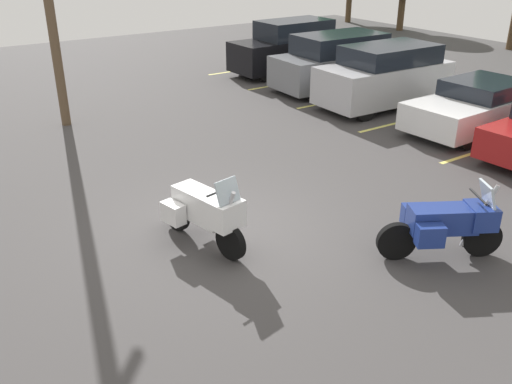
% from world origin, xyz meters
% --- Properties ---
extents(ground, '(44.00, 44.00, 0.10)m').
position_xyz_m(ground, '(0.00, 0.00, -0.05)').
color(ground, '#423F3F').
extents(motorcycle_touring, '(2.09, 1.03, 1.44)m').
position_xyz_m(motorcycle_touring, '(0.28, -0.64, 0.68)').
color(motorcycle_touring, black).
rests_on(motorcycle_touring, ground).
extents(motorcycle_second, '(1.36, 1.92, 1.35)m').
position_xyz_m(motorcycle_second, '(2.87, 2.50, 0.64)').
color(motorcycle_second, black).
rests_on(motorcycle_second, ground).
extents(parking_stripes, '(19.77, 4.94, 0.01)m').
position_xyz_m(parking_stripes, '(-1.34, 8.41, 0.00)').
color(parking_stripes, '#EAE066').
rests_on(parking_stripes, ground).
extents(car_black, '(1.85, 4.69, 2.00)m').
position_xyz_m(car_black, '(-9.76, 8.82, 0.98)').
color(car_black, black).
rests_on(car_black, ground).
extents(car_grey, '(2.10, 4.58, 1.91)m').
position_xyz_m(car_grey, '(-6.75, 8.59, 0.95)').
color(car_grey, slate).
rests_on(car_grey, ground).
extents(car_silver, '(2.01, 4.35, 1.92)m').
position_xyz_m(car_silver, '(-4.23, 8.35, 0.97)').
color(car_silver, '#B7B7BC').
rests_on(car_silver, ground).
extents(car_white, '(2.07, 4.55, 1.38)m').
position_xyz_m(car_white, '(-1.11, 8.79, 0.68)').
color(car_white, white).
rests_on(car_white, ground).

